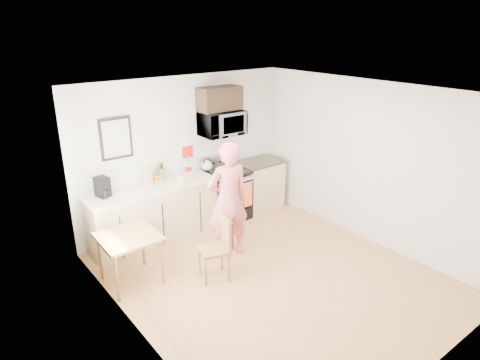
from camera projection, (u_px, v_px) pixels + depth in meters
floor at (272, 276)px, 6.10m from camera, size 4.60×4.60×0.00m
back_wall at (185, 152)px, 7.35m from camera, size 4.00×0.04×2.60m
front_wall at (443, 265)px, 3.94m from camera, size 4.00×0.04×2.60m
left_wall at (134, 236)px, 4.49m from camera, size 0.04×4.60×2.60m
right_wall at (368, 163)px, 6.80m from camera, size 0.04×4.60×2.60m
ceiling at (278, 93)px, 5.19m from camera, size 4.00×4.60×0.04m
window at (106, 190)px, 5.02m from camera, size 0.06×1.40×1.50m
cabinet_left at (154, 215)px, 6.96m from camera, size 2.10×0.60×0.90m
countertop_left at (152, 188)px, 6.79m from camera, size 2.14×0.64×0.04m
cabinet_right at (259, 185)px, 8.24m from camera, size 0.84×0.60×0.90m
countertop_right at (259, 162)px, 8.08m from camera, size 0.88×0.64×0.04m
range at (226, 196)px, 7.77m from camera, size 0.76×0.70×1.16m
microwave at (222, 123)px, 7.39m from camera, size 0.76×0.51×0.42m
upper_cabinet at (220, 99)px, 7.27m from camera, size 0.76×0.35×0.40m
wall_art at (116, 138)px, 6.48m from camera, size 0.50×0.04×0.65m
wall_trivet at (188, 152)px, 7.36m from camera, size 0.20×0.02×0.20m
person at (228, 200)px, 6.38m from camera, size 0.73×0.54×1.81m
dining_table at (129, 241)px, 5.75m from camera, size 0.77×0.77×0.72m
chair at (222, 239)px, 5.91m from camera, size 0.52×0.49×0.91m
knife_block at (161, 174)px, 7.08m from camera, size 0.10×0.14×0.20m
utensil_crock at (188, 168)px, 7.26m from camera, size 0.11×0.11×0.34m
fruit_bowl at (158, 179)px, 7.02m from camera, size 0.26×0.26×0.10m
milk_carton at (148, 177)px, 6.82m from camera, size 0.12×0.12×0.27m
coffee_maker at (103, 188)px, 6.38m from camera, size 0.21×0.27×0.30m
bread_bag at (188, 178)px, 7.03m from camera, size 0.34×0.20×0.12m
cake at (235, 170)px, 7.51m from camera, size 0.28×0.28×0.09m
kettle at (207, 165)px, 7.55m from camera, size 0.18×0.18×0.23m
pot at (224, 171)px, 7.43m from camera, size 0.21×0.36×0.11m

